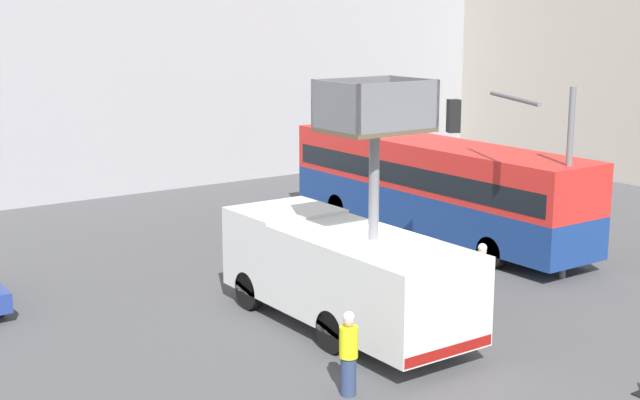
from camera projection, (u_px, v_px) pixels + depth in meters
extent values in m
plane|color=#4C4C4F|center=(361.00, 336.00, 21.20)|extent=(120.00, 120.00, 0.00)
cube|color=#9E9EA3|center=(29.00, 59.00, 39.11)|extent=(44.00, 10.00, 11.06)
cube|color=silver|center=(285.00, 247.00, 23.45)|extent=(2.53, 2.22, 2.08)
cube|color=silver|center=(373.00, 282.00, 20.51)|extent=(2.53, 5.17, 2.00)
cube|color=red|center=(448.00, 351.00, 18.66)|extent=(2.48, 0.10, 0.24)
cylinder|color=black|center=(250.00, 290.00, 23.03)|extent=(0.30, 1.00, 1.00)
cylinder|color=black|center=(320.00, 276.00, 24.29)|extent=(0.30, 1.00, 1.00)
cylinder|color=black|center=(334.00, 331.00, 20.08)|extent=(0.30, 1.00, 1.00)
cylinder|color=black|center=(409.00, 312.00, 21.34)|extent=(0.30, 1.00, 1.00)
cylinder|color=slate|center=(374.00, 187.00, 20.05)|extent=(0.24, 0.24, 2.50)
cube|color=brown|center=(375.00, 129.00, 19.78)|extent=(2.27, 1.71, 0.10)
cube|color=slate|center=(335.00, 106.00, 19.04)|extent=(0.08, 1.71, 1.05)
cube|color=slate|center=(413.00, 101.00, 20.27)|extent=(0.08, 1.71, 1.05)
cube|color=slate|center=(353.00, 100.00, 20.31)|extent=(2.27, 0.08, 1.05)
cube|color=slate|center=(399.00, 107.00, 19.01)|extent=(2.27, 0.08, 1.05)
cube|color=navy|center=(432.00, 206.00, 30.30)|extent=(2.54, 12.46, 1.29)
cube|color=red|center=(434.00, 165.00, 30.00)|extent=(2.54, 12.46, 1.58)
cube|color=black|center=(433.00, 172.00, 30.05)|extent=(2.56, 11.96, 0.70)
cylinder|color=black|center=(339.00, 207.00, 32.87)|extent=(0.30, 0.98, 0.98)
cylinder|color=black|center=(385.00, 200.00, 34.14)|extent=(0.30, 0.98, 0.98)
cylinder|color=black|center=(491.00, 252.00, 26.71)|extent=(0.30, 0.98, 0.98)
cylinder|color=black|center=(542.00, 241.00, 27.97)|extent=(0.30, 0.98, 0.98)
cylinder|color=slate|center=(568.00, 184.00, 25.25)|extent=(0.18, 0.18, 5.53)
cylinder|color=slate|center=(514.00, 98.00, 24.45)|extent=(1.59, 3.16, 0.13)
cube|color=black|center=(454.00, 116.00, 24.25)|extent=(0.43, 0.43, 0.90)
sphere|color=red|center=(454.00, 107.00, 24.20)|extent=(0.20, 0.20, 0.20)
cylinder|color=navy|center=(348.00, 376.00, 17.86)|extent=(0.32, 0.32, 0.81)
cylinder|color=yellow|center=(349.00, 342.00, 17.71)|extent=(0.38, 0.38, 0.64)
sphere|color=tan|center=(349.00, 322.00, 17.62)|extent=(0.22, 0.22, 0.22)
sphere|color=white|center=(349.00, 317.00, 17.60)|extent=(0.23, 0.23, 0.23)
cylinder|color=navy|center=(481.00, 296.00, 22.88)|extent=(0.32, 0.32, 0.82)
cylinder|color=yellow|center=(482.00, 268.00, 22.73)|extent=(0.38, 0.38, 0.65)
sphere|color=tan|center=(482.00, 252.00, 22.63)|extent=(0.22, 0.22, 0.22)
sphere|color=white|center=(482.00, 248.00, 22.61)|extent=(0.23, 0.23, 0.23)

